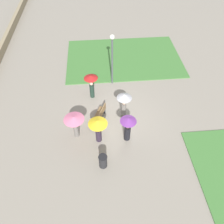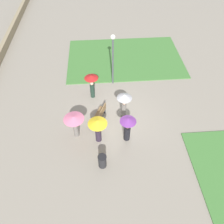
% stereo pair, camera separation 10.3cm
% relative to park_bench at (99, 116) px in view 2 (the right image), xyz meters
% --- Properties ---
extents(ground_plane, '(90.00, 90.00, 0.00)m').
position_rel_park_bench_xyz_m(ground_plane, '(-0.10, 1.36, -0.47)').
color(ground_plane, gray).
extents(lawn_patch_near, '(6.27, 9.62, 0.06)m').
position_rel_park_bench_xyz_m(lawn_patch_near, '(-6.85, 2.43, -0.44)').
color(lawn_patch_near, '#427A38').
rests_on(lawn_patch_near, ground_plane).
extents(park_bench, '(1.71, 1.10, 0.90)m').
position_rel_park_bench_xyz_m(park_bench, '(0.00, 0.00, 0.00)').
color(park_bench, brown).
rests_on(park_bench, ground_plane).
extents(lamp_post, '(0.32, 0.32, 3.94)m').
position_rel_park_bench_xyz_m(lamp_post, '(-3.66, 1.15, 2.10)').
color(lamp_post, '#474C51').
rests_on(lamp_post, ground_plane).
extents(trash_bin, '(0.48, 0.48, 0.89)m').
position_rel_park_bench_xyz_m(trash_bin, '(3.20, 0.06, -0.02)').
color(trash_bin, '#232326').
rests_on(trash_bin, ground_plane).
extents(crowd_person_pink, '(1.17, 1.17, 1.70)m').
position_rel_park_bench_xyz_m(crowd_person_pink, '(1.04, -1.40, 0.86)').
color(crowd_person_pink, slate).
rests_on(crowd_person_pink, ground_plane).
extents(crowd_person_purple, '(0.92, 0.92, 1.87)m').
position_rel_park_bench_xyz_m(crowd_person_purple, '(1.52, 1.59, 0.78)').
color(crowd_person_purple, black).
rests_on(crowd_person_purple, ground_plane).
extents(crowd_person_yellow, '(1.09, 1.09, 1.79)m').
position_rel_park_bench_xyz_m(crowd_person_yellow, '(1.49, -0.09, 0.86)').
color(crowd_person_yellow, '#2D2333').
rests_on(crowd_person_yellow, ground_plane).
extents(crowd_person_grey, '(0.92, 0.92, 1.93)m').
position_rel_park_bench_xyz_m(crowd_person_grey, '(-0.28, 1.59, 0.95)').
color(crowd_person_grey, slate).
rests_on(crowd_person_grey, ground_plane).
extents(crowd_person_red, '(0.92, 0.92, 1.88)m').
position_rel_park_bench_xyz_m(crowd_person_red, '(-2.29, -0.38, 0.86)').
color(crowd_person_red, '#1E3328').
rests_on(crowd_person_red, ground_plane).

